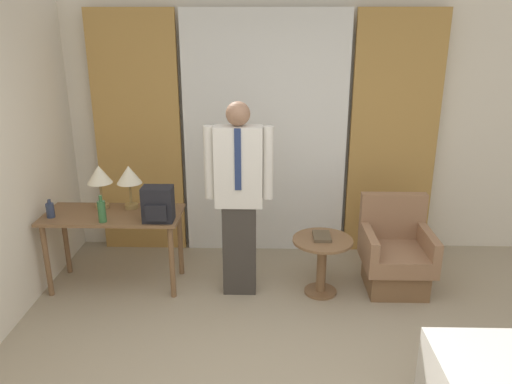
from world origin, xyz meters
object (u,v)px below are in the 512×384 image
at_px(bottle_near_edge, 102,211).
at_px(armchair, 395,256).
at_px(table_lamp_left, 99,177).
at_px(bottle_by_lamp, 50,210).
at_px(backpack, 158,204).
at_px(side_table, 322,257).
at_px(book, 322,236).
at_px(person, 239,193).
at_px(desk, 114,224).
at_px(table_lamp_right, 129,177).

xyz_separation_m(bottle_near_edge, armchair, (2.70, 0.22, -0.53)).
distance_m(table_lamp_left, bottle_near_edge, 0.43).
relative_size(bottle_by_lamp, backpack, 0.53).
bearing_deg(side_table, book, 101.74).
distance_m(bottle_by_lamp, person, 1.74).
relative_size(bottle_near_edge, bottle_by_lamp, 1.46).
distance_m(desk, book, 1.96).
bearing_deg(bottle_near_edge, table_lamp_right, 64.77).
bearing_deg(armchair, bottle_near_edge, -175.25).
bearing_deg(bottle_near_edge, side_table, 2.49).
distance_m(desk, table_lamp_left, 0.47).
height_order(table_lamp_right, bottle_by_lamp, table_lamp_right).
relative_size(person, armchair, 2.06).
bearing_deg(backpack, bottle_near_edge, -176.33).
xyz_separation_m(side_table, book, (-0.01, 0.03, 0.19)).
xyz_separation_m(table_lamp_right, book, (1.81, -0.24, -0.49)).
xyz_separation_m(backpack, armchair, (2.20, 0.19, -0.58)).
relative_size(table_lamp_left, person, 0.23).
xyz_separation_m(bottle_by_lamp, person, (1.73, 0.00, 0.18)).
distance_m(table_lamp_right, person, 1.09).
height_order(backpack, armchair, backpack).
height_order(desk, person, person).
bearing_deg(desk, bottle_by_lamp, -168.60).
bearing_deg(armchair, person, -175.14).
height_order(table_lamp_left, armchair, table_lamp_left).
xyz_separation_m(desk, book, (1.96, -0.09, -0.07)).
relative_size(table_lamp_left, bottle_by_lamp, 2.46).
bearing_deg(table_lamp_right, armchair, -2.93).
distance_m(table_lamp_left, armchair, 2.92).
height_order(bottle_near_edge, backpack, backpack).
bearing_deg(table_lamp_right, book, -7.49).
xyz_separation_m(table_lamp_left, side_table, (2.10, -0.27, -0.68)).
bearing_deg(person, desk, 174.87).
bearing_deg(person, backpack, -174.73).
distance_m(table_lamp_left, backpack, 0.71).
xyz_separation_m(backpack, person, (0.72, 0.07, 0.09)).
bearing_deg(person, table_lamp_right, 166.36).
bearing_deg(bottle_near_edge, desk, 82.84).
distance_m(desk, table_lamp_right, 0.47).
bearing_deg(bottle_by_lamp, armchair, 2.26).
distance_m(table_lamp_right, bottle_near_edge, 0.44).
bearing_deg(side_table, desk, 176.52).
height_order(person, side_table, person).
bearing_deg(book, desk, 177.36).
bearing_deg(backpack, table_lamp_left, 152.35).
distance_m(table_lamp_right, backpack, 0.49).
height_order(bottle_by_lamp, person, person).
bearing_deg(side_table, person, 179.09).
xyz_separation_m(table_lamp_left, table_lamp_right, (0.28, 0.00, 0.00)).
relative_size(bottle_near_edge, book, 1.06).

